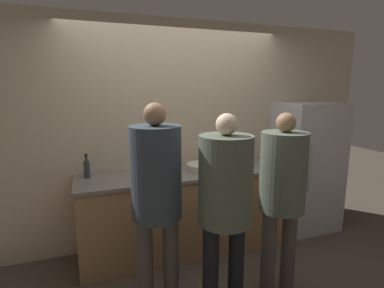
# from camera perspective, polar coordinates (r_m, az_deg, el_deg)

# --- Properties ---
(ground_plane) EXTENTS (14.00, 14.00, 0.00)m
(ground_plane) POSITION_cam_1_polar(r_m,az_deg,el_deg) (3.40, 0.93, -22.17)
(ground_plane) COLOR #4C4238
(wall_back) EXTENTS (5.20, 0.06, 2.60)m
(wall_back) POSITION_cam_1_polar(r_m,az_deg,el_deg) (3.56, -3.03, 1.92)
(wall_back) COLOR #C6B293
(wall_back) RESTS_ON ground_plane
(counter) EXTENTS (2.33, 0.68, 0.93)m
(counter) POSITION_cam_1_polar(r_m,az_deg,el_deg) (3.49, -1.29, -12.55)
(counter) COLOR #9E754C
(counter) RESTS_ON ground_plane
(refrigerator) EXTENTS (0.77, 0.63, 1.66)m
(refrigerator) POSITION_cam_1_polar(r_m,az_deg,el_deg) (4.19, 20.96, -4.05)
(refrigerator) COLOR #B7B7BC
(refrigerator) RESTS_ON ground_plane
(person_left) EXTENTS (0.39, 0.39, 1.74)m
(person_left) POSITION_cam_1_polar(r_m,az_deg,el_deg) (2.38, -6.76, -8.52)
(person_left) COLOR #4C4742
(person_left) RESTS_ON ground_plane
(person_center) EXTENTS (0.42, 0.42, 1.66)m
(person_center) POSITION_cam_1_polar(r_m,az_deg,el_deg) (2.37, 6.34, -9.53)
(person_center) COLOR black
(person_center) RESTS_ON ground_plane
(person_right) EXTENTS (0.39, 0.39, 1.64)m
(person_right) POSITION_cam_1_polar(r_m,az_deg,el_deg) (2.73, 16.81, -7.68)
(person_right) COLOR #4C4742
(person_right) RESTS_ON ground_plane
(fruit_bowl) EXTENTS (0.35, 0.35, 0.11)m
(fruit_bowl) POSITION_cam_1_polar(r_m,az_deg,el_deg) (3.37, 2.03, -4.38)
(fruit_bowl) COLOR beige
(fruit_bowl) RESTS_ON counter
(utensil_crock) EXTENTS (0.10, 0.10, 0.27)m
(utensil_crock) POSITION_cam_1_polar(r_m,az_deg,el_deg) (3.82, 10.61, -2.26)
(utensil_crock) COLOR #ADA393
(utensil_crock) RESTS_ON counter
(bottle_dark) EXTENTS (0.06, 0.06, 0.25)m
(bottle_dark) POSITION_cam_1_polar(r_m,az_deg,el_deg) (3.27, -19.41, -4.39)
(bottle_dark) COLOR #333338
(bottle_dark) RESTS_ON counter
(bottle_red) EXTENTS (0.05, 0.05, 0.22)m
(bottle_red) POSITION_cam_1_polar(r_m,az_deg,el_deg) (3.70, 5.17, -2.29)
(bottle_red) COLOR red
(bottle_red) RESTS_ON counter
(cup_black) EXTENTS (0.08, 0.08, 0.09)m
(cup_black) POSITION_cam_1_polar(r_m,az_deg,el_deg) (3.70, 10.89, -3.12)
(cup_black) COLOR #28282D
(cup_black) RESTS_ON counter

